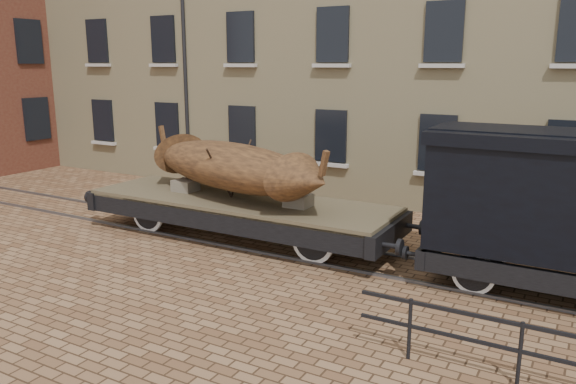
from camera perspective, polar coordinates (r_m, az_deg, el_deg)
The scene contains 4 objects.
ground at distance 13.60m, azimuth 4.86°, elevation -6.50°, with size 90.00×90.00×0.00m, color brown.
rail_track at distance 13.59m, azimuth 4.86°, elevation -6.39°, with size 30.00×1.52×0.06m.
flatcar_wagon at distance 14.66m, azimuth -5.01°, elevation -1.48°, with size 9.33×2.53×1.41m.
iron_boat at distance 14.57m, azimuth -5.86°, elevation 2.68°, with size 6.75×3.57×1.63m.
Camera 1 is at (5.29, -11.68, 4.52)m, focal length 35.00 mm.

